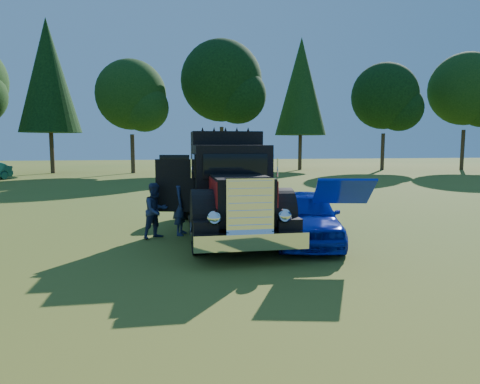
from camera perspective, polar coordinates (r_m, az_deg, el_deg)
name	(u,v)px	position (r m, az deg, el deg)	size (l,w,h in m)	color
ground	(209,260)	(9.87, -4.14, -9.08)	(120.00, 120.00, 0.00)	#35591A
treeline	(146,82)	(37.25, -12.37, 14.17)	(72.10, 24.04, 13.84)	#2D2116
diamond_t_truck	(230,191)	(12.34, -1.41, 0.14)	(3.36, 7.16, 3.00)	black
hotrod_coupe	(306,216)	(11.60, 8.78, -3.22)	(2.42, 4.41, 1.89)	#190799
spectator_near	(181,204)	(12.49, -7.88, -1.54)	(0.67, 0.44, 1.82)	#1D2D45
spectator_far	(156,211)	(12.17, -11.16, -2.45)	(0.76, 0.59, 1.56)	#21314E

